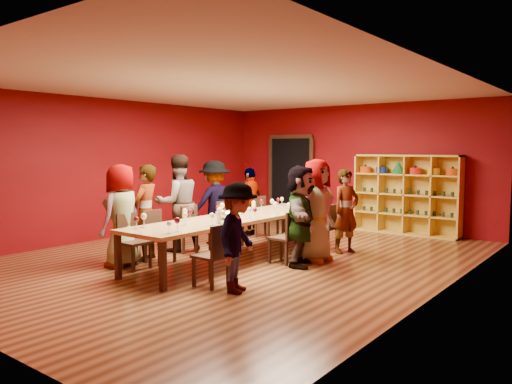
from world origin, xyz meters
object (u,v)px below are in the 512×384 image
chair_person_left_1 (157,233)px  person_right_4 (346,211)px  person_left_2 (178,203)px  chair_person_right_3 (303,231)px  chair_person_right_2 (288,234)px  shelving_unit (407,191)px  chair_person_left_2 (193,227)px  chair_person_right_0 (215,252)px  person_right_3 (316,210)px  chair_person_left_3 (227,221)px  wine_bottle (292,202)px  chair_person_left_4 (264,215)px  chair_person_right_4 (328,224)px  chair_person_left_0 (131,238)px  person_left_4 (251,202)px  person_left_1 (146,213)px  tasting_table (237,219)px  person_left_0 (121,215)px  person_right_0 (238,238)px  person_right_2 (301,216)px  person_left_3 (215,202)px  spittoon_bowl (227,215)px

chair_person_left_1 → person_right_4: person_right_4 is taller
person_left_2 → chair_person_right_3: (2.23, 0.88, -0.42)m
chair_person_right_2 → chair_person_right_3: size_ratio=1.00×
shelving_unit → chair_person_left_2: 5.07m
chair_person_right_0 → chair_person_right_2: bearing=90.0°
chair_person_right_2 → person_right_3: (0.27, 0.48, 0.39)m
shelving_unit → chair_person_left_3: shelving_unit is taller
person_right_3 → wine_bottle: bearing=49.6°
chair_person_left_4 → chair_person_right_4: size_ratio=1.00×
chair_person_left_0 → chair_person_right_2: bearing=44.9°
person_left_4 → chair_person_right_2: size_ratio=1.70×
person_left_1 → tasting_table: bearing=111.4°
chair_person_left_1 → chair_person_left_4: same height
person_left_4 → chair_person_right_3: 2.56m
person_left_2 → chair_person_left_3: person_left_2 is taller
chair_person_right_0 → chair_person_left_0: bearing=-179.8°
shelving_unit → chair_person_left_1: (-2.31, -5.37, -0.49)m
person_left_2 → person_left_0: bearing=28.5°
person_right_0 → wine_bottle: size_ratio=4.77×
shelving_unit → person_left_0: bearing=-113.4°
person_right_2 → wine_bottle: size_ratio=5.33×
person_right_3 → person_right_4: size_ratio=1.13×
tasting_table → person_left_0: bearing=-126.1°
shelving_unit → person_left_3: shelving_unit is taller
chair_person_left_3 → chair_person_right_0: 2.98m
chair_person_left_1 → person_left_1: size_ratio=0.54×
chair_person_left_0 → chair_person_right_0: 1.82m
person_right_4 → chair_person_right_3: bearing=178.8°
shelving_unit → spittoon_bowl: (-1.33, -4.67, -0.16)m
chair_person_left_4 → person_right_0: 4.23m
chair_person_left_1 → person_left_0: bearing=-115.0°
person_left_1 → chair_person_left_4: 3.09m
person_right_3 → chair_person_left_4: bearing=56.6°
tasting_table → person_right_4: (1.28, 1.62, 0.08)m
shelving_unit → chair_person_left_0: (-2.31, -5.90, -0.49)m
chair_person_left_4 → person_right_4: bearing=-9.9°
chair_person_left_0 → person_left_1: 0.69m
tasting_table → chair_person_left_4: size_ratio=5.06×
chair_person_right_0 → chair_person_left_3: bearing=127.6°
chair_person_left_3 → person_left_4: (-0.37, 1.22, 0.26)m
person_left_1 → chair_person_right_3: size_ratio=1.87×
tasting_table → wine_bottle: 1.59m
person_left_4 → spittoon_bowl: person_left_4 is taller
chair_person_left_2 → chair_person_right_0: same height
person_left_2 → spittoon_bowl: size_ratio=5.73×
chair_person_left_0 → wine_bottle: bearing=72.4°
chair_person_left_2 → person_right_4: person_right_4 is taller
person_left_0 → chair_person_left_4: person_left_0 is taller
person_left_0 → wine_bottle: (1.25, 3.17, 0.03)m
chair_person_left_0 → person_right_4: bearing=55.7°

